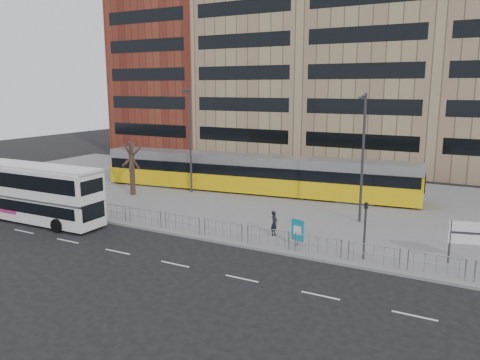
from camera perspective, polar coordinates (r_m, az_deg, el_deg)
The scene contains 16 objects.
ground at distance 29.45m, azimuth -6.48°, elevation -6.98°, with size 120.00×120.00×0.00m, color black.
plaza at distance 39.49m, azimuth 3.47°, elevation -2.09°, with size 64.00×24.00×0.15m, color slate.
kerb at distance 29.46m, azimuth -6.43°, elevation -6.81°, with size 64.00×0.25×0.17m, color gray.
building_row at distance 59.11m, azimuth 14.48°, elevation 14.53°, with size 70.40×18.40×31.20m.
pedestrian_barrier at distance 28.51m, azimuth -2.63°, elevation -5.46°, with size 32.07×0.07×1.10m.
road_markings at distance 25.86m, azimuth -9.74°, elevation -9.69°, with size 62.00×0.12×0.01m, color white.
double_decker_bus at distance 34.83m, azimuth -23.40°, elevation -1.32°, with size 10.02×2.75×3.99m.
tram at distance 40.58m, azimuth 1.55°, elevation 0.76°, with size 27.91×5.97×3.28m.
station_sign at distance 26.82m, azimuth 26.16°, elevation -6.05°, with size 1.94×0.58×2.29m.
ad_panel at distance 27.23m, azimuth 7.03°, elevation -6.14°, with size 0.83×0.27×1.58m.
pedestrian at distance 29.07m, azimuth 4.19°, elevation -5.27°, with size 0.56×0.37×1.55m, color black.
traffic_light_west at distance 35.93m, azimuth -18.14°, elevation -0.63°, with size 0.18×0.21×3.10m.
traffic_light_east at distance 25.63m, azimuth 15.01°, elevation -5.11°, with size 0.23×0.25×3.10m.
lamp_post_west at distance 40.50m, azimuth -6.11°, elevation 5.27°, with size 0.45×1.04×8.95m.
lamp_post_east at distance 32.12m, azimuth 14.73°, elevation 3.15°, with size 0.45×1.04×8.66m.
bare_tree at distance 40.33m, azimuth -13.18°, elevation 4.80°, with size 4.23×4.23×6.63m.
Camera 1 is at (16.08, -22.91, 9.17)m, focal length 35.00 mm.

